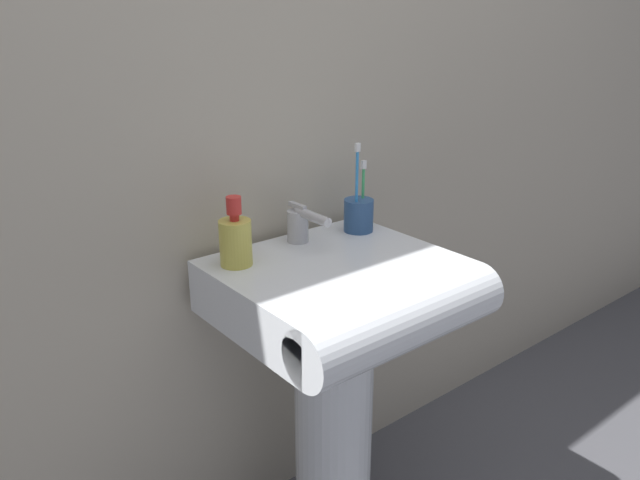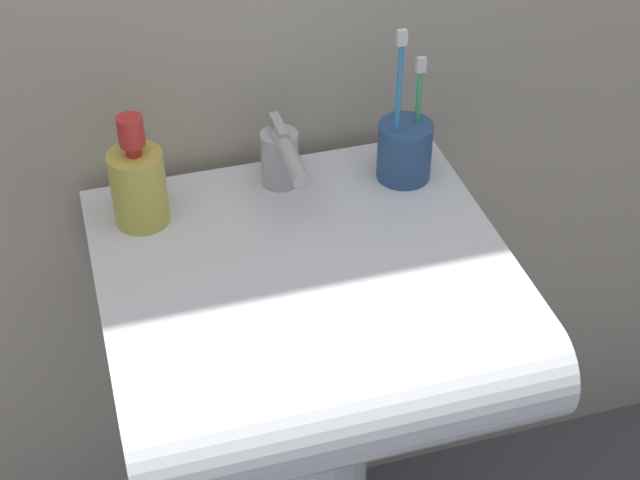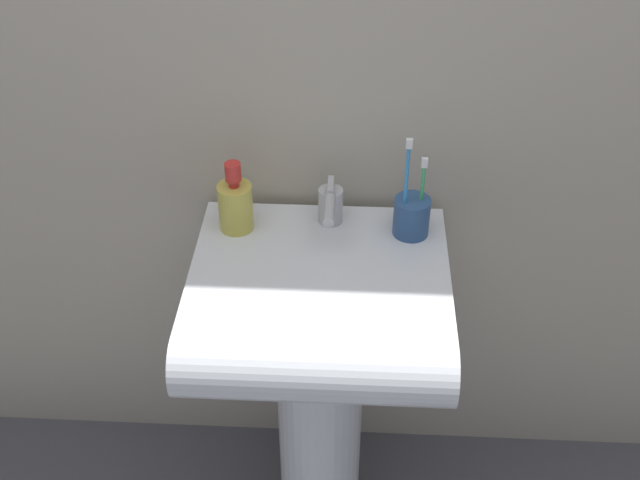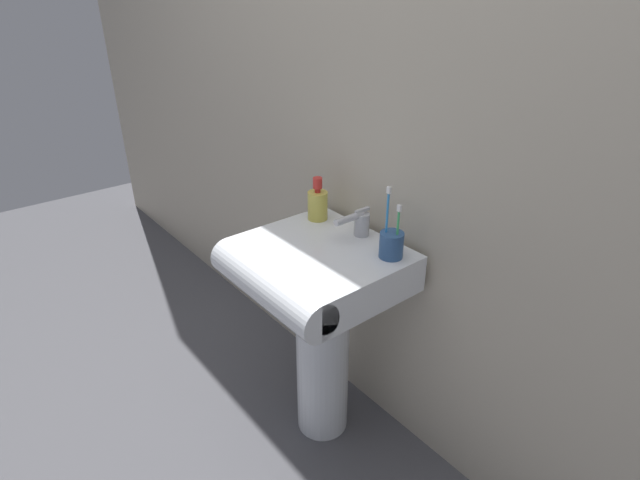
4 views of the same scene
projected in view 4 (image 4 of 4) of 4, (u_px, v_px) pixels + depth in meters
The scene contains 7 objects.
ground_plane at pixel (322, 421), 1.91m from camera, with size 6.00×6.00×0.00m, color #4C4C51.
wall_back at pixel (388, 93), 1.50m from camera, with size 5.00×0.05×2.40m, color #B7AD99.
sink_pedestal at pixel (323, 357), 1.76m from camera, with size 0.19×0.19×0.64m, color white.
sink_basin at pixel (311, 268), 1.56m from camera, with size 0.50×0.47×0.12m.
faucet at pixel (359, 223), 1.61m from camera, with size 0.05×0.14×0.09m.
toothbrush_cup at pixel (391, 244), 1.49m from camera, with size 0.07×0.07×0.22m.
soap_bottle at pixel (318, 204), 1.72m from camera, with size 0.07×0.07×0.15m.
Camera 4 is at (1.06, -0.88, 1.50)m, focal length 28.00 mm.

